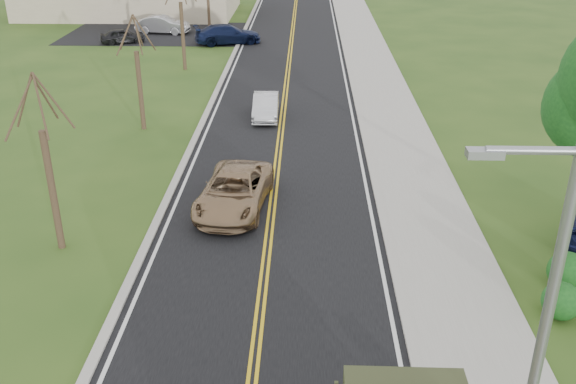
{
  "coord_description": "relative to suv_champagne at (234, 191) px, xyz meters",
  "views": [
    {
      "loc": [
        1.25,
        -8.71,
        11.0
      ],
      "look_at": [
        0.68,
        10.81,
        1.8
      ],
      "focal_mm": 40.0,
      "sensor_mm": 36.0,
      "label": 1
    }
  ],
  "objects": [
    {
      "name": "lot_car_dark",
      "position": [
        -11.93,
        28.87,
        -0.13
      ],
      "size": [
        3.68,
        2.49,
        1.16
      ],
      "primitive_type": "imported",
      "rotation": [
        0.0,
        0.0,
        1.93
      ],
      "color": "black",
      "rests_on": "ground"
    },
    {
      "name": "sidewalk_right",
      "position": [
        7.33,
        26.84,
        -0.66
      ],
      "size": [
        3.2,
        120.0,
        0.1
      ],
      "primitive_type": "cube",
      "color": "#9E998E",
      "rests_on": "ground"
    },
    {
      "name": "lot_car_silver",
      "position": [
        -9.54,
        32.83,
        0.02
      ],
      "size": [
        4.64,
        2.12,
        1.48
      ],
      "primitive_type": "imported",
      "rotation": [
        0.0,
        0.0,
        1.44
      ],
      "color": "#B2B1B6",
      "rests_on": "ground"
    },
    {
      "name": "sedan_silver",
      "position": [
        0.54,
        10.84,
        -0.09
      ],
      "size": [
        1.4,
        3.78,
        1.24
      ],
      "primitive_type": "imported",
      "rotation": [
        0.0,
        0.0,
        0.02
      ],
      "color": "silver",
      "rests_on": "ground"
    },
    {
      "name": "suv_champagne",
      "position": [
        0.0,
        0.0,
        0.0
      ],
      "size": [
        2.92,
        5.36,
        1.43
      ],
      "primitive_type": "imported",
      "rotation": [
        0.0,
        0.0,
        -0.11
      ],
      "color": "#957554",
      "rests_on": "ground"
    },
    {
      "name": "road",
      "position": [
        1.43,
        26.84,
        -0.71
      ],
      "size": [
        8.0,
        120.0,
        0.01
      ],
      "primitive_type": "cube",
      "color": "black",
      "rests_on": "ground"
    },
    {
      "name": "bare_tree_c",
      "position": [
        -5.57,
        20.84,
        2.06
      ],
      "size": [
        2.04,
        2.39,
        6.42
      ],
      "color": "#38281C",
      "rests_on": "ground"
    },
    {
      "name": "bare_tree_a",
      "position": [
        -5.57,
        -3.16,
        1.91
      ],
      "size": [
        1.93,
        2.26,
        6.08
      ],
      "color": "#38281C",
      "rests_on": "ground"
    },
    {
      "name": "curb_right",
      "position": [
        5.58,
        26.84,
        -0.65
      ],
      "size": [
        0.3,
        120.0,
        0.12
      ],
      "primitive_type": "cube",
      "color": "#9E998E",
      "rests_on": "ground"
    },
    {
      "name": "lot_car_navy",
      "position": [
        -3.57,
        28.95,
        0.04
      ],
      "size": [
        5.57,
        3.49,
        1.5
      ],
      "primitive_type": "imported",
      "rotation": [
        0.0,
        0.0,
        1.86
      ],
      "color": "#10193C",
      "rests_on": "ground"
    },
    {
      "name": "curb_left",
      "position": [
        -2.72,
        26.84,
        -0.66
      ],
      "size": [
        0.3,
        120.0,
        0.1
      ],
      "primitive_type": "cube",
      "color": "#9E998E",
      "rests_on": "ground"
    },
    {
      "name": "bare_tree_b",
      "position": [
        -5.57,
        8.84,
        1.76
      ],
      "size": [
        1.83,
        2.14,
        5.73
      ],
      "color": "#38281C",
      "rests_on": "ground"
    },
    {
      "name": "bare_tree_d",
      "position": [
        -5.57,
        32.84,
        1.84
      ],
      "size": [
        1.88,
        2.2,
        5.91
      ],
      "color": "#38281C",
      "rests_on": "ground"
    },
    {
      "name": "street_light",
      "position": [
        6.33,
        -13.66,
        3.72
      ],
      "size": [
        1.65,
        0.22,
        8.0
      ],
      "color": "gray",
      "rests_on": "ground"
    }
  ]
}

